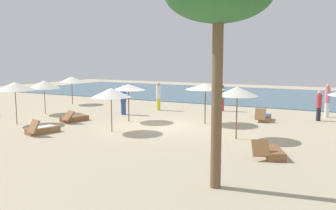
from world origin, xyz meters
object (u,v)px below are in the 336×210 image
at_px(umbrella_2, 128,87).
at_px(lounger_2, 42,130).
at_px(person_5, 222,98).
at_px(umbrella_1, 15,86).
at_px(lounger_6, 264,118).
at_px(person_1, 319,105).
at_px(umbrella_4, 44,84).
at_px(umbrella_6, 72,79).
at_px(lounger_1, 271,152).
at_px(umbrella_5, 205,86).
at_px(person_2, 123,100).
at_px(person_3, 158,96).
at_px(umbrella_7, 111,93).
at_px(person_4, 327,100).
at_px(umbrella_0, 237,91).
at_px(lounger_5, 74,118).

bearing_deg(umbrella_2, lounger_2, -111.30).
bearing_deg(person_5, umbrella_1, -129.99).
distance_m(lounger_6, person_1, 3.05).
relative_size(umbrella_4, umbrella_6, 1.00).
height_order(umbrella_4, lounger_1, umbrella_4).
bearing_deg(lounger_1, person_1, 84.87).
distance_m(umbrella_4, person_5, 11.30).
bearing_deg(umbrella_5, person_2, 174.25).
height_order(person_1, person_2, person_2).
bearing_deg(umbrella_2, umbrella_6, 152.15).
xyz_separation_m(umbrella_4, lounger_1, (14.57, -3.46, -1.66)).
bearing_deg(person_3, umbrella_4, -140.53).
relative_size(umbrella_7, person_5, 1.20).
distance_m(umbrella_1, person_3, 8.95).
bearing_deg(lounger_2, person_1, 40.83).
xyz_separation_m(umbrella_2, person_3, (-0.57, 4.37, -0.93)).
bearing_deg(person_4, umbrella_2, -145.56).
bearing_deg(umbrella_0, person_2, 158.05).
bearing_deg(umbrella_2, lounger_5, -151.14).
bearing_deg(lounger_6, umbrella_7, -131.75).
height_order(umbrella_4, umbrella_5, umbrella_5).
height_order(umbrella_7, person_1, umbrella_7).
relative_size(umbrella_0, lounger_6, 1.33).
xyz_separation_m(umbrella_6, lounger_1, (16.29, -7.79, -1.69)).
height_order(umbrella_5, person_5, umbrella_5).
bearing_deg(umbrella_1, lounger_2, -19.79).
xyz_separation_m(umbrella_4, lounger_6, (12.70, 3.81, -1.65)).
relative_size(umbrella_2, umbrella_4, 0.99).
xyz_separation_m(umbrella_2, lounger_6, (6.59, 3.62, -1.70)).
relative_size(umbrella_6, person_3, 1.12).
height_order(lounger_6, person_5, person_5).
relative_size(umbrella_6, umbrella_7, 1.00).
xyz_separation_m(umbrella_6, person_2, (6.25, -2.35, -0.94)).
height_order(umbrella_0, person_1, umbrella_0).
xyz_separation_m(umbrella_6, person_1, (17.07, 0.83, -0.99)).
bearing_deg(lounger_1, umbrella_6, 154.45).
xyz_separation_m(umbrella_2, lounger_5, (-2.64, -1.45, -1.71)).
xyz_separation_m(umbrella_0, person_2, (-8.11, 3.27, -1.14)).
height_order(lounger_6, person_3, person_3).
distance_m(umbrella_5, person_5, 5.00).
xyz_separation_m(umbrella_4, person_1, (15.35, 5.16, -0.96)).
relative_size(umbrella_0, person_2, 1.24).
relative_size(lounger_5, lounger_6, 1.06).
bearing_deg(umbrella_4, person_5, 33.60).
bearing_deg(lounger_2, lounger_6, 44.33).
height_order(umbrella_0, person_3, umbrella_0).
xyz_separation_m(umbrella_1, lounger_6, (11.30, 7.11, -1.83)).
distance_m(umbrella_1, lounger_5, 3.44).
relative_size(lounger_2, person_2, 0.95).
relative_size(person_1, person_4, 0.86).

